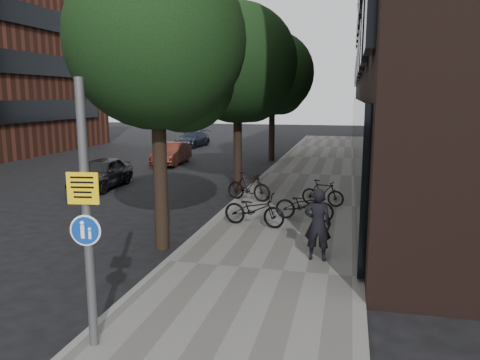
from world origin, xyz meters
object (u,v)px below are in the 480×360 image
(signpost, at_px, (87,216))
(pedestrian, at_px, (318,224))
(parked_bike_facade_near, at_px, (304,205))
(parked_car_near, at_px, (101,173))

(signpost, bearing_deg, pedestrian, 48.06)
(pedestrian, bearing_deg, signpost, 59.54)
(signpost, relative_size, parked_bike_facade_near, 2.21)
(signpost, height_order, pedestrian, signpost)
(parked_bike_facade_near, xyz_separation_m, parked_car_near, (-9.14, 3.83, 0.05))
(signpost, bearing_deg, parked_bike_facade_near, 65.02)
(signpost, distance_m, pedestrian, 5.74)
(signpost, height_order, parked_car_near, signpost)
(signpost, xyz_separation_m, parked_bike_facade_near, (2.48, 8.22, -1.58))
(parked_bike_facade_near, bearing_deg, pedestrian, -161.75)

